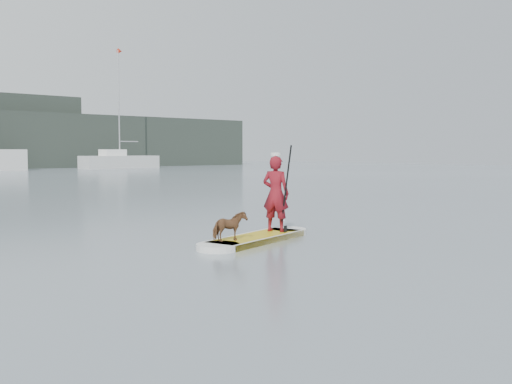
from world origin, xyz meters
TOP-DOWN VIEW (x-y plane):
  - ground at (0.00, 0.00)m, footprint 140.00×140.00m
  - paddleboard at (3.46, -2.48)m, footprint 3.20×1.49m
  - paddler at (4.17, -2.28)m, footprint 0.60×0.69m
  - white_cap at (4.17, -2.28)m, footprint 0.22×0.22m
  - dog at (2.61, -2.73)m, footprint 0.68×0.34m
  - paddle at (4.23, -2.53)m, footprint 0.11×0.30m
  - sailboat_f at (24.17, 45.13)m, footprint 8.67×3.19m
  - shore_building_east at (18.00, 54.00)m, footprint 10.00×4.00m

SIDE VIEW (x-z plane):
  - ground at x=0.00m, z-range 0.00..0.00m
  - paddleboard at x=3.46m, z-range 0.00..0.12m
  - dog at x=2.61m, z-range 0.12..0.68m
  - paddle at x=4.23m, z-range -0.20..1.80m
  - sailboat_f at x=24.17m, z-range -5.50..7.22m
  - paddler at x=4.17m, z-range 0.12..1.72m
  - white_cap at x=4.17m, z-range 1.72..1.79m
  - shore_building_east at x=18.00m, z-range 0.00..8.00m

